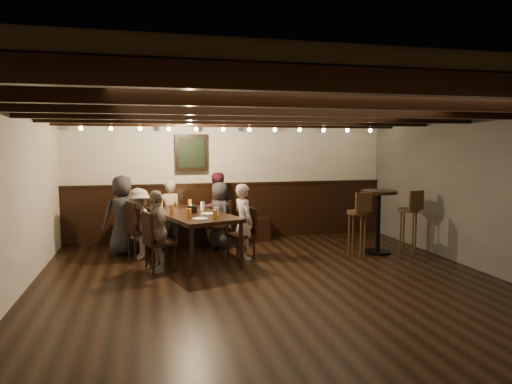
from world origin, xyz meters
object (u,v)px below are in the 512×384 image
object	(u,v)px
dining_table	(191,216)
chair_left_far	(159,253)
person_right_near	(220,215)
chair_right_far	(242,243)
person_left_near	(139,224)
bar_stool_right	(408,230)
person_bench_left	(123,215)
chair_left_near	(141,241)
high_top_table	(379,212)
chair_right_near	(218,234)
person_bench_centre	(169,213)
person_right_far	(244,221)
bar_stool_left	(357,233)
person_left_far	(157,231)
person_bench_right	(216,208)

from	to	relation	value
dining_table	chair_left_far	distance (m)	0.95
person_right_near	chair_right_far	bearing A→B (deg)	177.97
person_left_near	bar_stool_right	bearing A→B (deg)	63.44
dining_table	bar_stool_right	distance (m)	3.78
chair_right_far	person_bench_left	bearing A→B (deg)	50.16
chair_left_near	chair_left_far	size ratio (longest dim) A/B	1.06
high_top_table	chair_right_near	bearing A→B (deg)	159.09
person_bench_centre	person_right_near	xyz separation A→B (m)	(0.89, -0.35, -0.01)
person_left_near	chair_left_near	bearing A→B (deg)	90.00
person_bench_left	person_right_near	bearing A→B (deg)	164.74
person_right_far	bar_stool_left	bearing A→B (deg)	-118.80
dining_table	bar_stool_right	size ratio (longest dim) A/B	2.01
person_left_far	high_top_table	size ratio (longest dim) A/B	1.11
person_bench_left	bar_stool_left	xyz separation A→B (m)	(3.86, -1.18, -0.27)
chair_right_near	chair_left_near	bearing A→B (deg)	90.00
person_bench_right	chair_right_far	bearing A→B (deg)	82.32
person_bench_centre	person_left_far	world-z (taller)	person_bench_centre
chair_right_near	person_bench_right	bearing A→B (deg)	-21.92
person_right_near	high_top_table	distance (m)	2.85
chair_left_far	person_bench_centre	world-z (taller)	person_bench_centre
dining_table	person_right_far	bearing A→B (deg)	-30.96
chair_right_far	person_right_near	world-z (taller)	person_right_near
chair_right_near	person_bench_left	size ratio (longest dim) A/B	0.65
chair_left_near	person_right_far	size ratio (longest dim) A/B	0.76
chair_right_near	person_left_far	distance (m)	1.76
chair_left_far	person_bench_right	world-z (taller)	person_bench_right
bar_stool_right	person_left_near	bearing A→B (deg)	157.33
person_bench_centre	bar_stool_left	distance (m)	3.44
chair_right_near	high_top_table	distance (m)	2.90
person_bench_centre	person_right_far	size ratio (longest dim) A/B	1.00
person_right_far	high_top_table	size ratio (longest dim) A/B	1.14
person_left_far	bar_stool_left	distance (m)	3.32
person_bench_centre	person_right_near	size ratio (longest dim) A/B	1.02
person_bench_centre	bar_stool_left	size ratio (longest dim) A/B	1.12
person_bench_right	person_left_near	world-z (taller)	person_bench_right
person_bench_left	high_top_table	size ratio (longest dim) A/B	1.25
dining_table	person_bench_right	distance (m)	1.27
person_left_near	bar_stool_right	xyz separation A→B (m)	(4.58, -0.74, -0.18)
person_bench_left	high_top_table	distance (m)	4.47
bar_stool_right	person_right_far	bearing A→B (deg)	159.98
chair_right_near	person_left_near	xyz separation A→B (m)	(-1.40, -0.44, 0.32)
bar_stool_right	high_top_table	bearing A→B (deg)	149.22
chair_left_far	person_bench_left	distance (m)	1.42
high_top_table	chair_right_far	bearing A→B (deg)	176.10
chair_right_far	person_left_far	xyz separation A→B (m)	(-1.40, -0.44, 0.35)
person_left_near	person_left_far	xyz separation A→B (m)	(0.27, -0.86, 0.02)
bar_stool_right	person_right_near	bearing A→B (deg)	145.84
person_right_near	bar_stool_right	bearing A→B (deg)	-128.05
chair_left_far	person_right_near	distance (m)	1.76
person_bench_centre	person_bench_right	size ratio (longest dim) A/B	0.91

